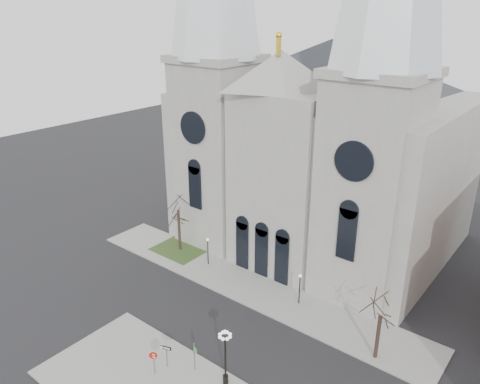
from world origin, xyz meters
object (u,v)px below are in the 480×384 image
Objects in this scene: globe_lamp at (225,351)px; street_name_sign at (195,355)px; one_way_sign at (166,352)px; stop_sign at (154,357)px.

globe_lamp reaches higher than street_name_sign.
one_way_sign is 0.86× the size of street_name_sign.
one_way_sign is at bearing -126.52° from street_name_sign.
globe_lamp is at bearing -3.07° from one_way_sign.
one_way_sign is (-4.86, -1.57, -1.69)m from globe_lamp.
stop_sign is at bearing -122.22° from one_way_sign.
street_name_sign is (-2.85, -0.40, -1.69)m from globe_lamp.
globe_lamp is at bearing 31.36° from street_name_sign.
globe_lamp is 3.34m from street_name_sign.
globe_lamp is 2.33× the size of one_way_sign.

